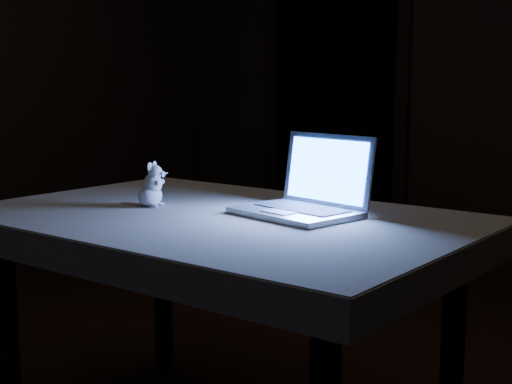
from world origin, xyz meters
The scene contains 6 objects.
back_wall centered at (0.00, 2.50, 1.30)m, with size 4.50×0.04×2.60m, color black.
doorway centered at (-1.10, 2.50, 1.06)m, with size 1.06×0.36×2.13m, color black, non-canonical shape.
table centered at (0.00, -0.13, 0.37)m, with size 1.39×0.90×0.75m, color black, non-canonical shape.
tablecloth centered at (-0.08, -0.11, 0.71)m, with size 1.49×0.99×0.09m, color beige, non-canonical shape.
laptop centered at (0.19, -0.02, 0.87)m, with size 0.35×0.30×0.24m, color #A7A6AB, non-canonical shape.
plush_mouse centered at (-0.26, -0.16, 0.82)m, with size 0.10×0.10×0.14m, color silver, non-canonical shape.
Camera 1 is at (1.35, -1.84, 1.15)m, focal length 52.00 mm.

